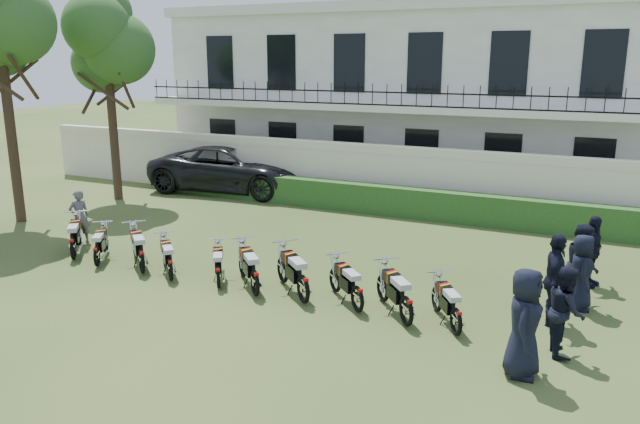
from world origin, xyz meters
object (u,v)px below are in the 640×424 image
object	(u,v)px
motorcycle_9	(456,315)
officer_2	(555,280)
officer_0	(524,323)
motorcycle_1	(96,251)
motorcycle_2	(141,255)
officer_5	(592,251)
motorcycle_6	(303,282)
motorcycle_0	(73,243)
motorcycle_7	(357,293)
inspector	(79,217)
tree_west_near	(107,41)
motorcycle_3	(170,264)
officer_1	(566,311)
motorcycle_8	(407,304)
officer_3	(581,272)
suv	(234,169)
motorcycle_5	(255,276)
motorcycle_4	(218,272)
officer_4	(582,264)

from	to	relation	value
motorcycle_9	officer_2	bearing A→B (deg)	7.40
officer_0	officer_2	world-z (taller)	officer_0
motorcycle_1	motorcycle_2	xyz separation A→B (m)	(1.42, 0.09, 0.06)
officer_5	motorcycle_6	bearing A→B (deg)	144.32
motorcycle_0	motorcycle_7	xyz separation A→B (m)	(8.21, 0.05, -0.03)
inspector	tree_west_near	bearing A→B (deg)	-124.11
motorcycle_6	officer_5	distance (m)	6.90
motorcycle_3	officer_1	xyz separation A→B (m)	(8.95, 0.11, 0.40)
motorcycle_8	officer_1	bearing A→B (deg)	-38.37
motorcycle_1	motorcycle_3	size ratio (longest dim) A/B	1.13
motorcycle_0	officer_1	world-z (taller)	officer_1
officer_3	suv	bearing A→B (deg)	50.72
motorcycle_9	officer_2	xyz separation A→B (m)	(1.62, 1.40, 0.52)
motorcycle_8	inspector	bearing A→B (deg)	131.36
motorcycle_7	officer_1	world-z (taller)	officer_1
motorcycle_5	motorcycle_3	bearing A→B (deg)	136.15
motorcycle_4	officer_2	bearing A→B (deg)	-24.50
motorcycle_7	inspector	world-z (taller)	inspector
motorcycle_9	motorcycle_2	bearing A→B (deg)	145.59
motorcycle_9	motorcycle_3	bearing A→B (deg)	146.41
motorcycle_4	officer_4	world-z (taller)	officer_4
officer_5	motorcycle_2	bearing A→B (deg)	130.40
motorcycle_6	officer_2	bearing A→B (deg)	-34.00
motorcycle_1	motorcycle_6	size ratio (longest dim) A/B	0.94
motorcycle_3	officer_0	bearing A→B (deg)	-53.08
suv	officer_2	bearing A→B (deg)	-128.02
motorcycle_4	officer_1	world-z (taller)	officer_1
officer_2	officer_5	world-z (taller)	officer_2
tree_west_near	suv	xyz separation A→B (m)	(3.22, 3.13, -4.95)
suv	officer_4	size ratio (longest dim) A/B	3.69
inspector	officer_5	xyz separation A→B (m)	(13.60, 2.71, 0.06)
motorcycle_0	officer_1	size ratio (longest dim) A/B	0.92
officer_4	officer_0	bearing A→B (deg)	168.17
motorcycle_7	motorcycle_9	size ratio (longest dim) A/B	0.92
inspector	motorcycle_9	bearing A→B (deg)	105.73
officer_0	tree_west_near	bearing A→B (deg)	63.39
tree_west_near	motorcycle_8	bearing A→B (deg)	-25.30
suv	officer_3	world-z (taller)	suv
motorcycle_7	motorcycle_4	bearing A→B (deg)	134.94
motorcycle_6	officer_1	size ratio (longest dim) A/B	0.94
motorcycle_2	motorcycle_8	size ratio (longest dim) A/B	1.00
motorcycle_7	motorcycle_8	bearing A→B (deg)	-57.35
motorcycle_2	motorcycle_3	world-z (taller)	motorcycle_2
tree_west_near	motorcycle_7	xyz separation A→B (m)	(12.52, -6.24, -5.43)
motorcycle_2	motorcycle_5	size ratio (longest dim) A/B	1.05
motorcycle_4	inspector	size ratio (longest dim) A/B	0.89
tree_west_near	motorcycle_8	size ratio (longest dim) A/B	5.12
motorcycle_5	inspector	xyz separation A→B (m)	(-6.80, 1.38, 0.31)
tree_west_near	motorcycle_4	world-z (taller)	tree_west_near
tree_west_near	officer_1	world-z (taller)	tree_west_near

